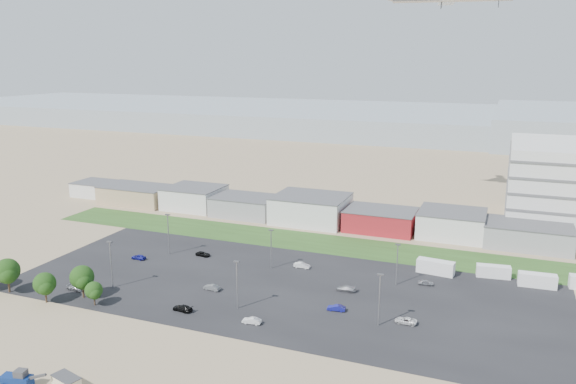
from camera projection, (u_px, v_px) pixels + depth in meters
The scene contains 31 objects.
ground at pixel (218, 321), 107.71m from camera, with size 700.00×700.00×0.00m, color #957B5F.
parking_lot at pixel (282, 287), 124.02m from camera, with size 120.00×50.00×0.01m, color black.
grass_strip at pixel (309, 242), 154.75m from camera, with size 160.00×16.00×0.02m, color #2A481B.
hills_backdrop at pixel (495, 127), 377.39m from camera, with size 700.00×200.00×9.00m, color gray, non-canonical shape.
building_row at pixel (278, 206), 177.10m from camera, with size 170.00×20.00×8.00m, color silver, non-canonical shape.
portable_shed at pixel (67, 383), 85.08m from camera, with size 4.71×2.44×2.37m, color beige, non-canonical shape.
telehandler at pixel (16, 379), 85.56m from camera, with size 7.58×2.53×3.16m, color navy, non-canonical shape.
box_trailer_a at pixel (436, 267), 131.42m from camera, with size 8.56×2.68×3.21m, color silver, non-canonical shape.
box_trailer_b at pixel (493, 271), 129.26m from camera, with size 7.50×2.35×2.81m, color silver, non-canonical shape.
box_trailer_c at pixel (537, 280), 123.85m from camera, with size 8.00×2.50×3.00m, color silver, non-canonical shape.
tree_left at pixel (7, 273), 120.29m from camera, with size 5.72×5.72×8.58m, color black, non-canonical shape.
tree_mid at pixel (45, 286), 115.33m from camera, with size 4.90×4.90×7.34m, color black, non-canonical shape.
tree_right at pixel (82, 280), 117.65m from camera, with size 5.35×5.35×8.02m, color black, non-canonical shape.
tree_near at pixel (94, 292), 114.17m from camera, with size 3.83×3.83×5.75m, color black, non-canonical shape.
lightpole_front_l at pixel (111, 265), 122.57m from camera, with size 1.25×0.52×10.66m, color slate, non-canonical shape.
lightpole_front_m at pixel (237, 285), 112.21m from camera, with size 1.19×0.50×10.12m, color slate, non-canonical shape.
lightpole_front_r at pixel (379, 300), 104.98m from camera, with size 1.22×0.51×10.34m, color slate, non-canonical shape.
lightpole_back_l at pixel (168, 234), 143.69m from camera, with size 1.26×0.52×10.67m, color slate, non-canonical shape.
lightpole_back_m at pixel (271, 249), 134.01m from camera, with size 1.14×0.47×9.68m, color slate, non-canonical shape.
lightpole_back_r at pixel (397, 265), 124.20m from camera, with size 1.12×0.47×9.51m, color slate, non-canonical shape.
parked_car_0 at pixel (406, 321), 106.78m from camera, with size 1.93×4.18×1.16m, color silver.
parked_car_1 at pixel (336, 308), 112.19m from camera, with size 1.29×3.69×1.22m, color navy.
parked_car_3 at pixel (183, 308), 112.05m from camera, with size 1.75×4.30×1.25m, color black.
parked_car_4 at pixel (212, 287), 122.21m from camera, with size 1.34×3.85×1.27m, color #595B5E.
parked_car_5 at pixel (139, 257), 140.89m from camera, with size 1.51×3.76×1.28m, color navy.
parked_car_8 at pixel (426, 283), 124.91m from camera, with size 1.36×3.38×1.15m, color #A5A5AA.
parked_car_9 at pixel (203, 254), 143.31m from camera, with size 1.79×3.89×1.08m, color black.
parked_car_10 at pixel (75, 288), 122.14m from camera, with size 1.63×4.01×1.16m, color #A5A5AA.
parked_car_11 at pixel (302, 265), 135.23m from camera, with size 1.37×3.94×1.30m, color silver.
parked_car_12 at pixel (346, 288), 121.60m from camera, with size 1.76×4.32×1.25m, color #A5A5AA.
parked_car_13 at pixel (252, 321), 106.73m from camera, with size 1.29×3.69×1.22m, color silver.
Camera 1 is at (48.84, -87.17, 49.16)m, focal length 35.00 mm.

